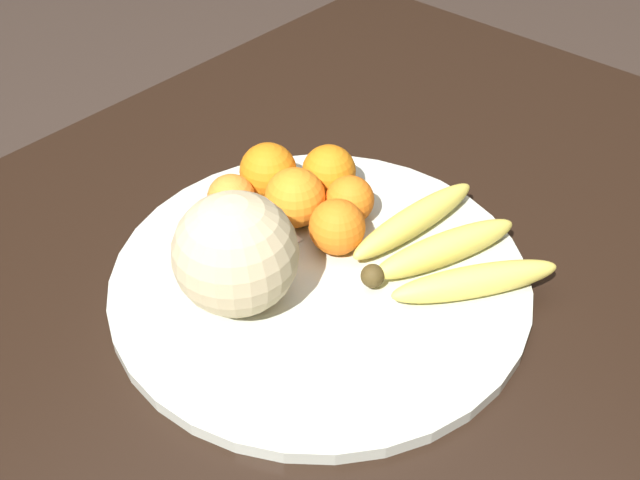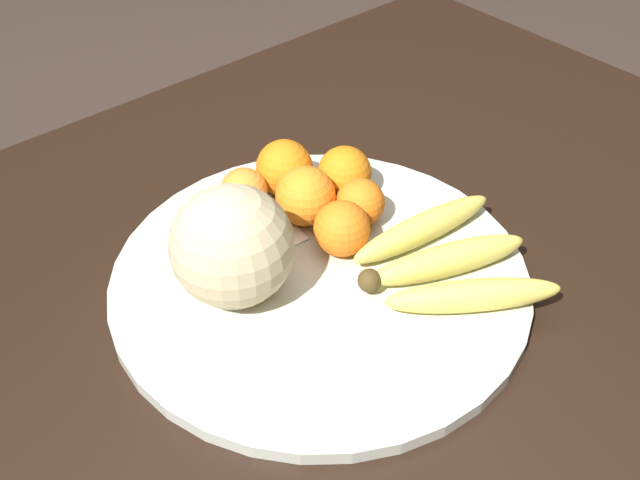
# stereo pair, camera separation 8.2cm
# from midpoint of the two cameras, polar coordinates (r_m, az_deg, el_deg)

# --- Properties ---
(kitchen_table) EXTENTS (1.29, 0.94, 0.74)m
(kitchen_table) POSITION_cam_midpoint_polar(r_m,az_deg,el_deg) (1.00, 4.26, -4.50)
(kitchen_table) COLOR black
(kitchen_table) RESTS_ON ground_plane
(fruit_bowl) EXTENTS (0.48, 0.48, 0.02)m
(fruit_bowl) POSITION_cam_midpoint_polar(r_m,az_deg,el_deg) (0.86, 2.73, -3.00)
(fruit_bowl) COLOR beige
(fruit_bowl) RESTS_ON kitchen_table
(melon) EXTENTS (0.13, 0.13, 0.13)m
(melon) POSITION_cam_midpoint_polar(r_m,az_deg,el_deg) (0.79, -3.69, -0.67)
(melon) COLOR beige
(melon) RESTS_ON fruit_bowl
(banana_bunch) EXTENTS (0.23, 0.21, 0.04)m
(banana_bunch) POSITION_cam_midpoint_polar(r_m,az_deg,el_deg) (0.86, 12.28, -1.64)
(banana_bunch) COLOR #473819
(banana_bunch) RESTS_ON fruit_bowl
(orange_front_left) EXTENTS (0.07, 0.07, 0.07)m
(orange_front_left) POSITION_cam_midpoint_polar(r_m,az_deg,el_deg) (0.90, 1.49, 3.26)
(orange_front_left) COLOR orange
(orange_front_left) RESTS_ON fruit_bowl
(orange_front_right) EXTENTS (0.07, 0.07, 0.07)m
(orange_front_right) POSITION_cam_midpoint_polar(r_m,az_deg,el_deg) (0.95, 4.37, 5.03)
(orange_front_right) COLOR orange
(orange_front_right) RESTS_ON fruit_bowl
(orange_mid_center) EXTENTS (0.07, 0.07, 0.07)m
(orange_mid_center) POSITION_cam_midpoint_polar(r_m,az_deg,el_deg) (0.95, -0.26, 5.42)
(orange_mid_center) COLOR orange
(orange_mid_center) RESTS_ON fruit_bowl
(orange_back_left) EXTENTS (0.06, 0.06, 0.06)m
(orange_back_left) POSITION_cam_midpoint_polar(r_m,az_deg,el_deg) (0.93, -3.30, 3.64)
(orange_back_left) COLOR orange
(orange_back_left) RESTS_ON fruit_bowl
(orange_back_right) EXTENTS (0.07, 0.07, 0.07)m
(orange_back_right) POSITION_cam_midpoint_polar(r_m,az_deg,el_deg) (0.86, 4.39, 0.77)
(orange_back_right) COLOR orange
(orange_back_right) RESTS_ON fruit_bowl
(orange_top_small) EXTENTS (0.06, 0.06, 0.06)m
(orange_top_small) POSITION_cam_midpoint_polar(r_m,az_deg,el_deg) (0.91, 5.79, 2.67)
(orange_top_small) COLOR orange
(orange_top_small) RESTS_ON fruit_bowl
(orange_side_extra) EXTENTS (0.06, 0.06, 0.06)m
(orange_side_extra) POSITION_cam_midpoint_polar(r_m,az_deg,el_deg) (0.89, -4.01, 1.57)
(orange_side_extra) COLOR orange
(orange_side_extra) RESTS_ON fruit_bowl
(produce_tag) EXTENTS (0.07, 0.03, 0.00)m
(produce_tag) POSITION_cam_midpoint_polar(r_m,az_deg,el_deg) (0.89, -0.59, -0.43)
(produce_tag) COLOR white
(produce_tag) RESTS_ON fruit_bowl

